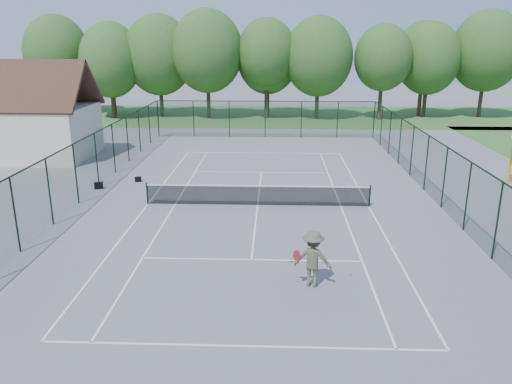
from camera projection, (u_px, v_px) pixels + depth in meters
ground at (258, 205)px, 24.74m from camera, size 140.00×140.00×0.00m
grass_far at (267, 116)px, 53.39m from camera, size 80.00×16.00×0.01m
court_lines at (258, 205)px, 24.74m from camera, size 11.05×23.85×0.01m
tennis_net at (258, 194)px, 24.57m from camera, size 11.08×0.08×1.10m
fence_enclosure at (258, 175)px, 24.28m from camera, size 18.05×36.05×3.02m
utility_building at (28, 112)px, 33.96m from camera, size 8.60×6.27×6.63m
tree_line_far at (268, 58)px, 51.64m from camera, size 39.40×6.40×9.70m
sports_bag_a at (99, 185)px, 27.42m from camera, size 0.51×0.39×0.36m
sports_bag_b at (138, 179)px, 28.80m from camera, size 0.40×0.28×0.28m
tennis_player at (313, 259)px, 16.42m from camera, size 2.10×0.98×1.94m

